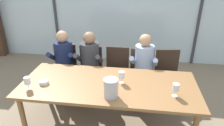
% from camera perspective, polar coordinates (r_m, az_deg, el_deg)
% --- Properties ---
extents(ground, '(14.00, 14.00, 0.00)m').
position_cam_1_polar(ground, '(4.10, 1.24, -7.45)').
color(ground, '#847056').
extents(window_glass_panel, '(7.63, 0.03, 2.60)m').
position_cam_1_polar(window_glass_panel, '(5.05, 3.46, 14.77)').
color(window_glass_panel, silver).
rests_on(window_glass_panel, ground).
extents(window_mullion_left, '(0.06, 0.06, 2.60)m').
position_cam_1_polar(window_mullion_left, '(5.43, -15.55, 14.69)').
color(window_mullion_left, '#38383D').
rests_on(window_mullion_left, ground).
extents(window_mullion_right, '(0.06, 0.06, 2.60)m').
position_cam_1_polar(window_mullion_right, '(5.19, 23.23, 13.13)').
color(window_mullion_right, '#38383D').
rests_on(window_mullion_right, ground).
extents(hillside_vineyard, '(13.63, 2.40, 1.93)m').
position_cam_1_polar(hillside_vineyard, '(8.53, 5.39, 16.75)').
color(hillside_vineyard, '#477A38').
rests_on(hillside_vineyard, ground).
extents(dining_table, '(2.43, 1.01, 0.74)m').
position_cam_1_polar(dining_table, '(2.90, -0.94, -6.79)').
color(dining_table, olive).
rests_on(dining_table, ground).
extents(chair_near_curtain, '(0.47, 0.47, 0.89)m').
position_cam_1_polar(chair_near_curtain, '(4.02, -12.99, -0.38)').
color(chair_near_curtain, '#332319').
rests_on(chair_near_curtain, ground).
extents(chair_left_of_center, '(0.46, 0.46, 0.89)m').
position_cam_1_polar(chair_left_of_center, '(3.86, -6.13, -1.01)').
color(chair_left_of_center, '#332319').
rests_on(chair_left_of_center, ground).
extents(chair_center, '(0.44, 0.44, 0.89)m').
position_cam_1_polar(chair_center, '(3.79, 1.35, -1.33)').
color(chair_center, '#332319').
rests_on(chair_center, ground).
extents(chair_right_of_center, '(0.44, 0.44, 0.89)m').
position_cam_1_polar(chair_right_of_center, '(3.74, 8.19, -2.03)').
color(chair_right_of_center, '#332319').
rests_on(chair_right_of_center, ground).
extents(chair_near_window_right, '(0.50, 0.50, 0.89)m').
position_cam_1_polar(chair_near_window_right, '(3.81, 15.09, -2.16)').
color(chair_near_window_right, '#332319').
rests_on(chair_near_window_right, ground).
extents(person_navy_polo, '(0.48, 0.63, 1.21)m').
position_cam_1_polar(person_navy_polo, '(3.79, -13.36, 0.84)').
color(person_navy_polo, '#192347').
rests_on(person_navy_polo, ground).
extents(person_charcoal_jacket, '(0.46, 0.61, 1.21)m').
position_cam_1_polar(person_charcoal_jacket, '(3.65, -6.30, 0.43)').
color(person_charcoal_jacket, '#38383D').
rests_on(person_charcoal_jacket, ground).
extents(person_pale_blue_shirt, '(0.48, 0.63, 1.21)m').
position_cam_1_polar(person_pale_blue_shirt, '(3.56, 8.70, -0.44)').
color(person_pale_blue_shirt, '#9EB2D1').
rests_on(person_pale_blue_shirt, ground).
extents(ice_bucket_primary, '(0.19, 0.19, 0.25)m').
position_cam_1_polar(ice_bucket_primary, '(2.53, -0.32, -6.90)').
color(ice_bucket_primary, '#B7B7BC').
rests_on(ice_bucket_primary, dining_table).
extents(tasting_bowl, '(0.13, 0.13, 0.05)m').
position_cam_1_polar(tasting_bowl, '(3.00, -18.30, -5.02)').
color(tasting_bowl, silver).
rests_on(tasting_bowl, dining_table).
extents(wine_glass_by_left_taster, '(0.08, 0.08, 0.17)m').
position_cam_1_polar(wine_glass_by_left_taster, '(2.83, 2.68, -3.43)').
color(wine_glass_by_left_taster, silver).
rests_on(wine_glass_by_left_taster, dining_table).
extents(wine_glass_near_bucket, '(0.08, 0.08, 0.17)m').
position_cam_1_polar(wine_glass_near_bucket, '(2.91, -22.38, -4.58)').
color(wine_glass_near_bucket, silver).
rests_on(wine_glass_near_bucket, dining_table).
extents(wine_glass_center_pour, '(0.08, 0.08, 0.17)m').
position_cam_1_polar(wine_glass_center_pour, '(2.67, 17.20, -6.59)').
color(wine_glass_center_pour, silver).
rests_on(wine_glass_center_pour, dining_table).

